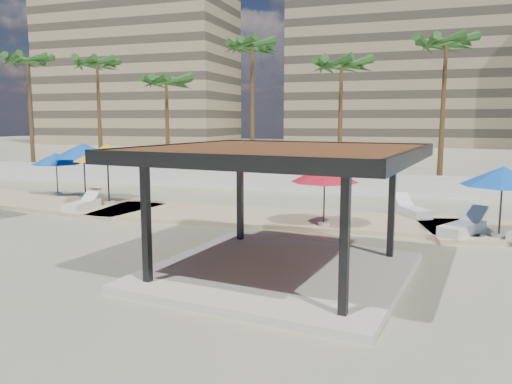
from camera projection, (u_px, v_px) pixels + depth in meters
ground at (144, 258)px, 15.46m from camera, size 200.00×200.00×0.00m
promenade at (276, 216)px, 22.00m from camera, size 44.45×7.97×0.24m
boundary_wall at (283, 181)px, 30.38m from camera, size 56.00×0.30×1.20m
building_west at (138, 59)px, 90.39m from camera, size 34.00×16.00×32.40m
building_mid at (404, 62)px, 85.32m from camera, size 38.00×16.00×30.40m
pavilion_central at (280, 199)px, 13.48m from camera, size 7.79×7.79×3.54m
umbrella_a at (56, 159)px, 27.28m from camera, size 2.74×2.74×2.30m
umbrella_b at (107, 153)px, 24.08m from camera, size 3.71×3.71×2.93m
umbrella_c at (325, 174)px, 19.16m from camera, size 2.98×2.98×2.33m
umbrella_d at (503, 176)px, 17.18m from camera, size 3.24×3.24×2.49m
umbrella_f at (83, 151)px, 26.39m from camera, size 3.78×3.78×2.87m
lounger_a at (83, 205)px, 23.04m from camera, size 0.90×2.25×0.83m
lounger_c at (411, 211)px, 21.47m from camera, size 1.75×2.29×0.85m
lounger_d at (463, 228)px, 17.94m from camera, size 1.85×2.49×0.92m
palm_a at (27, 65)px, 38.08m from camera, size 3.00×3.00×9.63m
palm_b at (97, 68)px, 36.61m from camera, size 3.00×3.00×9.21m
palm_c at (166, 85)px, 34.34m from camera, size 3.00×3.00×7.73m
palm_d at (252, 52)px, 32.90m from camera, size 3.00×3.00×9.93m
palm_e at (341, 70)px, 30.72m from camera, size 3.00×3.00×8.46m
palm_f at (446, 49)px, 28.86m from camera, size 3.00×3.00×9.54m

